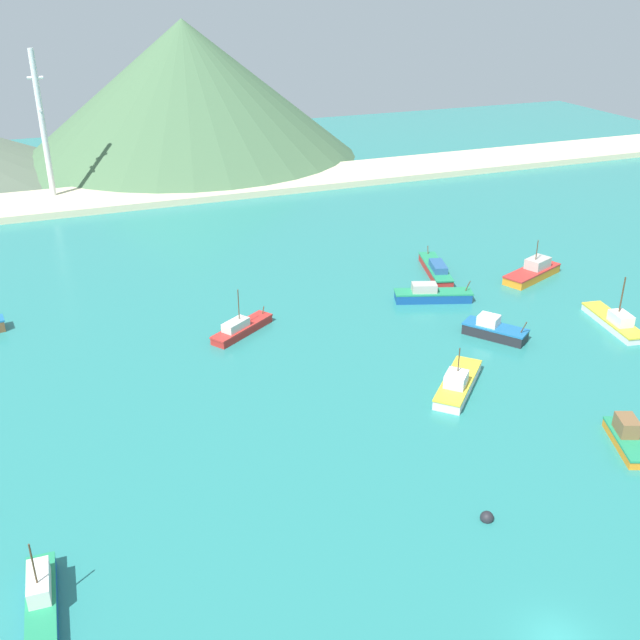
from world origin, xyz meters
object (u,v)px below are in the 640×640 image
Objects in this scene: fishing_boat_12 at (533,271)px; fishing_boat_14 at (615,321)px; fishing_boat_2 at (458,383)px; buoy_0 at (487,518)px; fishing_boat_11 at (436,269)px; fishing_boat_0 at (627,437)px; fishing_boat_7 at (432,295)px; radio_tower at (43,127)px; fishing_boat_10 at (494,330)px; fishing_boat_5 at (41,602)px; fishing_boat_13 at (241,328)px.

fishing_boat_14 is (-0.26, -16.09, -0.17)m from fishing_boat_12.
fishing_boat_2 reaches higher than buoy_0.
fishing_boat_0 is at bearing -95.69° from fishing_boat_11.
fishing_boat_7 is 16.48m from fishing_boat_12.
radio_tower is (-41.46, 62.49, 12.33)m from fishing_boat_7.
fishing_boat_10 is at bearing 56.05° from buoy_0.
fishing_boat_5 is 0.93× the size of fishing_boat_7.
fishing_boat_2 reaches higher than fishing_boat_0.
radio_tower is (-25.54, 99.99, 12.98)m from buoy_0.
fishing_boat_14 is 39.58m from buoy_0.
fishing_boat_0 is 0.85× the size of fishing_boat_13.
fishing_boat_7 is at bearing -173.69° from fishing_boat_12.
fishing_boat_10 is at bearing -81.75° from fishing_boat_7.
fishing_boat_0 is 33.58m from fishing_boat_7.
fishing_boat_0 is 6.85× the size of buoy_0.
fishing_boat_2 is 8.36× the size of buoy_0.
fishing_boat_11 is (3.19, 19.00, -0.13)m from fishing_boat_10.
fishing_boat_14 is (15.38, 19.30, -0.10)m from fishing_boat_0.
fishing_boat_14 reaches higher than fishing_boat_11.
fishing_boat_2 is at bearing -166.45° from fishing_boat_14.
fishing_boat_11 is at bearing 15.09° from fishing_boat_13.
fishing_boat_13 is at bearing 56.35° from fishing_boat_5.
radio_tower is at bearing 133.63° from fishing_boat_12.
radio_tower is at bearing 126.88° from fishing_boat_14.
fishing_boat_0 is 0.69× the size of fishing_boat_14.
fishing_boat_5 is 0.36× the size of radio_tower.
fishing_boat_12 reaches higher than fishing_boat_11.
fishing_boat_11 is 24.61m from fishing_boat_14.
fishing_boat_5 is at bearing -123.65° from fishing_boat_13.
fishing_boat_14 is (11.28, -21.88, -0.03)m from fishing_boat_11.
buoy_0 is (-32.30, -39.31, -0.71)m from fishing_boat_12.
fishing_boat_2 is 0.95× the size of fishing_boat_5.
fishing_boat_11 is at bearing 117.28° from fishing_boat_14.
fishing_boat_5 is 0.91× the size of fishing_boat_12.
fishing_boat_10 reaches higher than fishing_boat_11.
fishing_boat_10 is at bearing 41.54° from fishing_boat_2.
fishing_boat_10 is at bearing 25.37° from fishing_boat_5.
fishing_boat_7 is 0.95× the size of fishing_boat_14.
fishing_boat_7 reaches higher than fishing_boat_11.
fishing_boat_12 is at bearing 50.59° from buoy_0.
fishing_boat_2 is 25.03m from fishing_boat_14.
fishing_boat_7 reaches higher than fishing_boat_0.
fishing_boat_2 is 30.66m from fishing_boat_11.
fishing_boat_0 is 17.13m from buoy_0.
fishing_boat_12 is 1.21× the size of fishing_boat_13.
fishing_boat_0 is 105.65m from radio_tower.
fishing_boat_2 is 32.97m from fishing_boat_12.
fishing_boat_12 reaches higher than fishing_boat_0.
fishing_boat_12 is (11.54, -5.79, 0.14)m from fishing_boat_11.
fishing_boat_11 is (13.06, 27.74, -0.04)m from fishing_boat_2.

